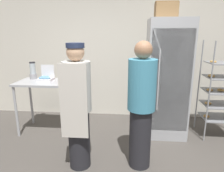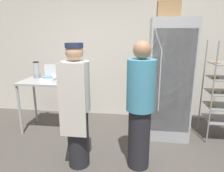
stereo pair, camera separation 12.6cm
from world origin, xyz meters
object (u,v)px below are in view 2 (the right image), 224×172
Objects in this scene: cardboard_storage_box at (168,10)px; blender_pitcher at (37,71)px; binder_stack at (72,76)px; donut_box at (49,78)px; person_customer at (140,106)px; person_baker at (77,106)px; refrigerator at (169,80)px.

blender_pitcher is at bearing 177.74° from cardboard_storage_box.
donut_box is at bearing -179.87° from binder_stack.
blender_pitcher is at bearing 153.49° from donut_box.
blender_pitcher reaches higher than donut_box.
blender_pitcher is 0.19× the size of person_customer.
person_customer is at bearing 6.17° from person_baker.
cardboard_storage_box is (-0.08, -0.01, 1.10)m from refrigerator.
refrigerator is 5.73× the size of cardboard_storage_box.
person_customer is (1.62, -0.91, -0.13)m from donut_box.
donut_box is 0.43m from binder_stack.
person_customer reaches higher than binder_stack.
cardboard_storage_box is (1.58, 0.06, 1.07)m from binder_stack.
cardboard_storage_box is at bearing 41.65° from person_baker.
person_customer is at bearing -28.97° from blender_pitcher.
refrigerator is 1.19× the size of person_customer.
cardboard_storage_box is 0.21× the size of person_customer.
blender_pitcher is 0.74m from binder_stack.
person_customer is at bearing -29.41° from donut_box.
cardboard_storage_box reaches higher than refrigerator.
blender_pitcher is (-2.39, 0.08, 0.08)m from refrigerator.
person_baker is at bearing -50.47° from donut_box.
donut_box is 0.87× the size of blender_pitcher.
person_baker is (1.12, -1.15, -0.22)m from blender_pitcher.
cardboard_storage_box is (2.31, -0.09, 1.02)m from blender_pitcher.
blender_pitcher is 1.62m from person_baker.
binder_stack is at bearing 142.56° from person_customer.
blender_pitcher is 0.90× the size of cardboard_storage_box.
binder_stack is 0.20× the size of person_customer.
refrigerator is 2.39m from blender_pitcher.
refrigerator reaches higher than person_customer.
binder_stack is at bearing -11.47° from blender_pitcher.
binder_stack is (-1.67, -0.07, 0.03)m from refrigerator.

